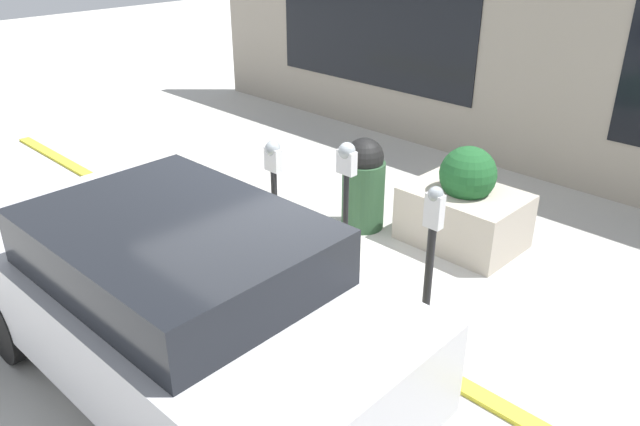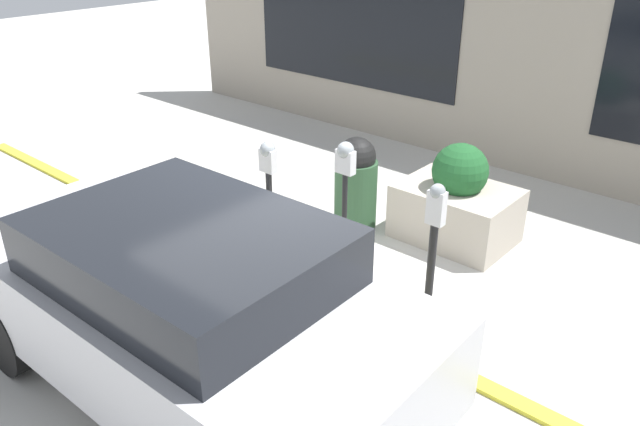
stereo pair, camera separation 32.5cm
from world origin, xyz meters
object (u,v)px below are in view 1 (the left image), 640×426
Objects in this scene: parking_meter_second at (346,178)px; parking_meter_middle at (274,173)px; trash_bin at (363,184)px; parked_car_front at (172,296)px; planter_box at (464,207)px; parking_meter_nearest at (432,236)px.

parking_meter_second is 1.04m from parking_meter_middle.
parked_car_front is at bearing 103.97° from trash_bin.
planter_box is (-1.40, -1.61, -0.48)m from parking_meter_middle.
parked_car_front is 3.24m from trash_bin.
parking_meter_second is 1.76m from planter_box.
parking_meter_middle is at bearing 2.50° from parking_meter_second.
parked_car_front is (0.31, 3.62, 0.37)m from planter_box.
parked_car_front reaches higher than parking_meter_middle.
trash_bin is (1.09, 0.49, 0.11)m from planter_box.
parking_meter_nearest is at bearing 111.49° from planter_box.
parked_car_front is (-0.09, 2.06, -0.33)m from parking_meter_second.
parking_meter_middle reaches higher than planter_box.
planter_box is at bearing -96.24° from parked_car_front.
parking_meter_second is 0.37× the size of parked_car_front.
parking_meter_nearest reaches higher than parking_meter_middle.
parking_meter_nearest is at bearing 148.37° from trash_bin.
parking_meter_nearest is 0.90× the size of parking_meter_second.
parking_meter_middle is (1.01, 0.04, -0.23)m from parking_meter_second.
parking_meter_nearest is 1.70m from planter_box.
parking_meter_nearest is 2.28m from parked_car_front.
parked_car_front is at bearing 118.57° from parking_meter_middle.
parked_car_front is (-1.10, 2.01, -0.11)m from parking_meter_middle.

